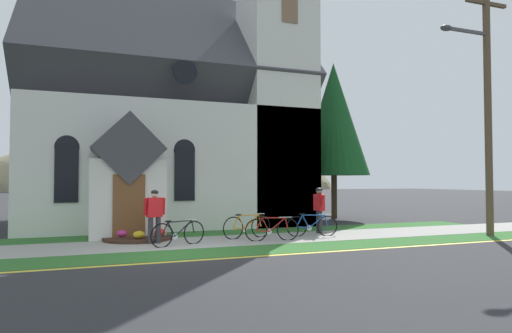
# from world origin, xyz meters

# --- Properties ---
(ground) EXTENTS (140.00, 140.00, 0.00)m
(ground) POSITION_xyz_m (0.00, 4.00, 0.00)
(ground) COLOR #2B2B2D
(sidewalk_slab) EXTENTS (32.00, 2.45, 0.01)m
(sidewalk_slab) POSITION_xyz_m (0.93, 1.82, 0.01)
(sidewalk_slab) COLOR #99968E
(sidewalk_slab) RESTS_ON ground
(grass_verge) EXTENTS (32.00, 1.57, 0.01)m
(grass_verge) POSITION_xyz_m (0.93, -0.19, 0.00)
(grass_verge) COLOR #2D6628
(grass_verge) RESTS_ON ground
(church_lawn) EXTENTS (24.00, 1.63, 0.01)m
(church_lawn) POSITION_xyz_m (0.93, 3.86, 0.00)
(church_lawn) COLOR #2D6628
(church_lawn) RESTS_ON ground
(curb_paint_stripe) EXTENTS (28.00, 0.16, 0.01)m
(curb_paint_stripe) POSITION_xyz_m (0.93, -1.12, 0.00)
(curb_paint_stripe) COLOR yellow
(curb_paint_stripe) RESTS_ON ground
(church_building) EXTENTS (12.02, 10.82, 12.97)m
(church_building) POSITION_xyz_m (1.31, 8.83, 4.62)
(church_building) COLOR silver
(church_building) RESTS_ON ground
(church_sign) EXTENTS (1.92, 0.20, 1.82)m
(church_sign) POSITION_xyz_m (-0.88, 3.60, 1.19)
(church_sign) COLOR #474C56
(church_sign) RESTS_ON ground
(flower_bed) EXTENTS (2.15, 2.15, 0.34)m
(flower_bed) POSITION_xyz_m (-0.86, 3.02, 0.09)
(flower_bed) COLOR #382319
(flower_bed) RESTS_ON ground
(bicycle_green) EXTENTS (1.74, 0.28, 0.80)m
(bicycle_green) POSITION_xyz_m (3.08, 1.31, 0.37)
(bicycle_green) COLOR black
(bicycle_green) RESTS_ON ground
(bicycle_orange) EXTENTS (1.68, 0.67, 0.77)m
(bicycle_orange) POSITION_xyz_m (0.13, 1.30, 0.37)
(bicycle_orange) COLOR black
(bicycle_orange) RESTS_ON ground
(bicycle_red) EXTENTS (1.75, 0.40, 0.80)m
(bicycle_red) POSITION_xyz_m (4.78, 1.88, 0.37)
(bicycle_red) COLOR black
(bicycle_red) RESTS_ON ground
(bicycle_yellow) EXTENTS (1.79, 0.42, 0.82)m
(bicycle_yellow) POSITION_xyz_m (2.55, 2.18, 0.39)
(bicycle_yellow) COLOR black
(bicycle_yellow) RESTS_ON ground
(cyclist_in_orange_jersey) EXTENTS (0.28, 0.80, 1.64)m
(cyclist_in_orange_jersey) POSITION_xyz_m (5.42, 2.53, 0.96)
(cyclist_in_orange_jersey) COLOR #2D2D33
(cyclist_in_orange_jersey) RESTS_ON ground
(cyclist_in_white_jersey) EXTENTS (0.64, 0.31, 1.62)m
(cyclist_in_white_jersey) POSITION_xyz_m (-0.48, 1.95, 0.94)
(cyclist_in_white_jersey) COLOR #2D2D33
(cyclist_in_white_jersey) RESTS_ON ground
(utility_pole) EXTENTS (3.12, 0.28, 9.43)m
(utility_pole) POSITION_xyz_m (10.56, -0.07, 5.21)
(utility_pole) COLOR brown
(utility_pole) RESTS_ON ground
(roadside_conifer) EXTENTS (3.53, 3.53, 7.87)m
(roadside_conifer) POSITION_xyz_m (9.03, 7.64, 5.01)
(roadside_conifer) COLOR #3D2D1E
(roadside_conifer) RESTS_ON ground
(distant_hill) EXTENTS (78.09, 45.25, 22.24)m
(distant_hill) POSITION_xyz_m (11.68, 83.70, 0.00)
(distant_hill) COLOR #847A5B
(distant_hill) RESTS_ON ground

